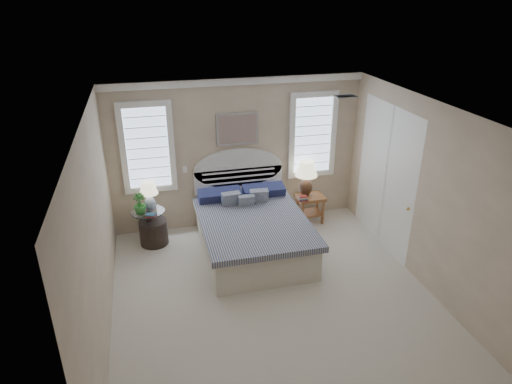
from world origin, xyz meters
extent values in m
cube|color=beige|center=(0.00, 0.00, 0.00)|extent=(4.50, 5.00, 0.01)
cube|color=white|center=(0.00, 0.00, 2.70)|extent=(4.50, 5.00, 0.01)
cube|color=tan|center=(0.00, 2.50, 1.35)|extent=(4.50, 0.02, 2.70)
cube|color=tan|center=(-2.25, 0.00, 1.35)|extent=(0.02, 5.00, 2.70)
cube|color=tan|center=(2.25, 0.00, 1.35)|extent=(0.02, 5.00, 2.70)
cube|color=white|center=(0.00, 2.46, 2.64)|extent=(4.50, 0.08, 0.12)
cube|color=#B2B2B2|center=(1.20, 0.80, 2.68)|extent=(0.30, 0.20, 0.02)
cube|color=white|center=(-0.95, 2.48, 1.15)|extent=(0.08, 0.01, 0.12)
cube|color=#ACBDDA|center=(-1.55, 2.48, 1.60)|extent=(0.90, 0.06, 1.60)
cube|color=#ACBDDA|center=(1.40, 2.48, 1.60)|extent=(0.90, 0.06, 1.60)
cube|color=silver|center=(0.00, 2.46, 1.82)|extent=(0.74, 0.04, 0.58)
cube|color=white|center=(2.23, 1.20, 1.20)|extent=(0.02, 1.80, 2.40)
cube|color=silver|center=(0.00, 1.33, 0.28)|extent=(1.60, 2.10, 0.55)
cube|color=navy|center=(0.00, 1.28, 0.59)|extent=(1.72, 2.15, 0.10)
cube|color=silver|center=(0.00, 2.44, 0.55)|extent=(1.62, 0.08, 1.10)
cube|color=#1B2345|center=(-0.40, 2.16, 0.73)|extent=(0.75, 0.31, 0.23)
cube|color=#1B2345|center=(0.40, 2.16, 0.73)|extent=(0.75, 0.31, 0.23)
cube|color=#385080|center=(-0.25, 1.93, 0.71)|extent=(0.33, 0.20, 0.34)
cube|color=#385080|center=(0.25, 1.93, 0.71)|extent=(0.33, 0.20, 0.34)
cube|color=#385080|center=(0.00, 1.83, 0.69)|extent=(0.28, 0.14, 0.29)
cylinder|color=black|center=(-1.65, 2.05, 0.01)|extent=(0.32, 0.32, 0.03)
cylinder|color=black|center=(-1.65, 2.05, 0.30)|extent=(0.08, 0.08, 0.60)
cylinder|color=silver|center=(-1.65, 2.05, 0.62)|extent=(0.56, 0.56, 0.02)
cube|color=#955830|center=(1.30, 2.15, 0.50)|extent=(0.50, 0.40, 0.06)
cube|color=#955830|center=(1.30, 2.15, 0.18)|extent=(0.44, 0.34, 0.03)
cube|color=#955830|center=(1.10, 2.00, 0.23)|extent=(0.04, 0.04, 0.47)
cube|color=#955830|center=(1.10, 2.30, 0.23)|extent=(0.04, 0.04, 0.47)
cube|color=#955830|center=(1.50, 2.00, 0.23)|extent=(0.04, 0.04, 0.47)
cube|color=#955830|center=(1.50, 2.30, 0.23)|extent=(0.04, 0.04, 0.47)
cylinder|color=black|center=(-1.59, 2.04, 0.22)|extent=(0.54, 0.54, 0.44)
cylinder|color=silver|center=(-1.60, 2.10, 0.64)|extent=(0.13, 0.13, 0.03)
ellipsoid|color=silver|center=(-1.60, 2.10, 0.74)|extent=(0.25, 0.25, 0.24)
cylinder|color=gold|center=(-1.60, 2.10, 0.89)|extent=(0.03, 0.03, 0.09)
cylinder|color=black|center=(1.23, 2.23, 0.55)|extent=(0.15, 0.15, 0.03)
ellipsoid|color=black|center=(1.23, 2.23, 0.68)|extent=(0.27, 0.27, 0.31)
cylinder|color=gold|center=(1.23, 2.23, 0.87)|extent=(0.04, 0.04, 0.11)
imported|color=#357C31|center=(-1.77, 1.98, 0.81)|extent=(0.24, 0.24, 0.36)
cube|color=maroon|center=(-1.61, 1.83, 0.64)|extent=(0.19, 0.16, 0.02)
cube|color=navy|center=(-1.61, 1.83, 0.66)|extent=(0.18, 0.15, 0.02)
cube|color=maroon|center=(1.10, 2.00, 0.54)|extent=(0.18, 0.14, 0.02)
cube|color=navy|center=(1.10, 2.00, 0.56)|extent=(0.17, 0.14, 0.02)
cube|color=beige|center=(1.10, 2.00, 0.59)|extent=(0.16, 0.13, 0.02)
cube|color=maroon|center=(1.10, 2.00, 0.61)|extent=(0.15, 0.12, 0.02)
camera|label=1|loc=(-1.55, -5.05, 4.09)|focal=32.00mm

